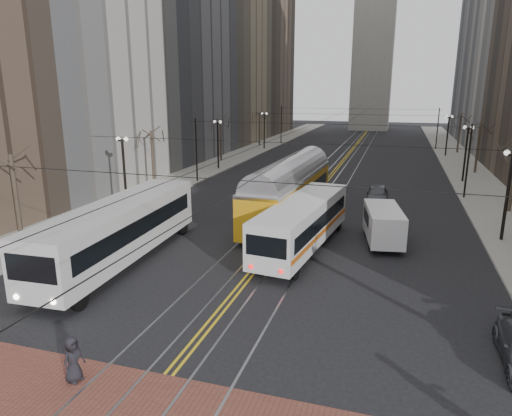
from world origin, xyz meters
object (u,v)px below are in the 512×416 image
Objects in this scene: sedan_grey at (377,194)px; rear_bus at (303,225)px; streetcar at (289,196)px; cargo_van at (383,226)px; transit_bus at (120,233)px; pedestrian_a at (73,359)px.

rear_bus is at bearing -108.04° from sedan_grey.
streetcar is 1.31× the size of rear_bus.
cargo_van is 1.14× the size of sedan_grey.
rear_bus is (2.30, -6.37, -0.28)m from streetcar.
transit_bus is 0.90× the size of streetcar.
streetcar is 21.57m from pedestrian_a.
transit_bus is 15.89m from cargo_van.
rear_bus is (9.29, 5.13, -0.20)m from transit_bus.
sedan_grey is 29.55m from pedestrian_a.
streetcar is at bearing 116.46° from rear_bus.
cargo_van reaches higher than pedestrian_a.
sedan_grey is (13.09, 18.41, -0.94)m from transit_bus.
pedestrian_a is at bearing -67.38° from transit_bus.
cargo_van is at bearing 26.29° from transit_bus.
pedestrian_a reaches higher than sedan_grey.
cargo_van is at bearing -26.47° from streetcar.
sedan_grey is 2.84× the size of pedestrian_a.
cargo_van reaches higher than sedan_grey.
transit_bus is at bearing -160.80° from cargo_van.
streetcar reaches higher than pedestrian_a.
rear_bus is 15.76m from pedestrian_a.
transit_bus is at bearing -118.74° from streetcar.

